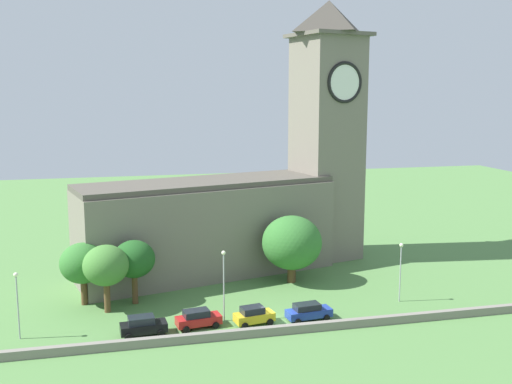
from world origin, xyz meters
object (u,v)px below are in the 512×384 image
streetlamp_central (401,263)px  tree_churchyard (134,259)px  tree_riverside_east (292,243)px  church (253,190)px  streetlamp_west_end (17,294)px  car_blue (308,311)px  car_red (198,319)px  car_yellow (254,315)px  tree_riverside_west (83,263)px  car_black (143,326)px  streetlamp_west_mid (224,275)px  tree_by_tower (106,266)px

streetlamp_central → tree_churchyard: tree_churchyard is taller
tree_riverside_east → streetlamp_central: bearing=-44.4°
church → streetlamp_west_end: (-27.43, -18.74, -6.12)m
car_blue → car_red: bearing=177.0°
car_blue → tree_churchyard: size_ratio=0.68×
car_yellow → tree_churchyard: size_ratio=0.59×
tree_riverside_west → tree_churchyard: (5.53, -0.99, 0.36)m
car_black → streetlamp_west_mid: bearing=12.7°
tree_riverside_west → car_yellow: bearing=-30.5°
car_red → church: bearing=62.5°
car_yellow → streetlamp_west_mid: size_ratio=0.57×
streetlamp_west_mid → tree_churchyard: streetlamp_west_mid is taller
car_red → tree_riverside_west: (-11.42, 9.57, 3.80)m
streetlamp_west_end → tree_by_tower: tree_by_tower is taller
tree_riverside_west → tree_by_tower: tree_by_tower is taller
streetlamp_west_end → tree_riverside_west: 10.18m
church → car_yellow: 23.00m
tree_churchyard → car_black: bearing=-87.6°
tree_churchyard → car_blue: bearing=-27.9°
tree_by_tower → car_yellow: bearing=-25.9°
tree_riverside_east → car_blue: bearing=-98.8°
church → tree_churchyard: size_ratio=5.60×
car_black → car_yellow: (11.13, 0.22, -0.02)m
streetlamp_west_mid → streetlamp_central: (20.37, 1.14, -0.40)m
car_yellow → streetlamp_west_mid: bearing=148.7°
car_red → car_yellow: 5.67m
car_black → car_red: size_ratio=0.98×
car_blue → church: bearing=93.1°
car_red → streetlamp_central: streetlamp_central is taller
car_blue → streetlamp_west_mid: bearing=168.3°
car_blue → streetlamp_west_end: 28.81m
car_red → tree_riverside_east: bearing=41.7°
church → tree_riverside_east: church is taller
streetlamp_central → tree_by_tower: (-32.16, 4.24, 0.60)m
car_yellow → tree_by_tower: 16.70m
car_red → tree_churchyard: tree_churchyard is taller
streetlamp_west_end → streetlamp_central: streetlamp_central is taller
streetlamp_west_end → tree_riverside_east: (30.48, 10.83, 0.58)m
tree_by_tower → church: bearing=34.6°
tree_riverside_west → church: bearing=25.3°
streetlamp_west_end → tree_riverside_east: size_ratio=0.79×
car_black → tree_churchyard: size_ratio=0.64×
car_black → tree_riverside_east: (18.90, 12.66, 4.07)m
streetlamp_west_end → tree_churchyard: bearing=33.7°
car_yellow → streetlamp_west_mid: 5.14m
car_red → tree_by_tower: (-8.90, 6.55, 4.22)m
car_red → streetlamp_west_end: 17.47m
streetlamp_central → streetlamp_west_mid: bearing=-176.8°
car_black → tree_churchyard: (-0.40, 9.30, 4.13)m
car_yellow → streetlamp_west_end: (-22.72, 1.61, 3.51)m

